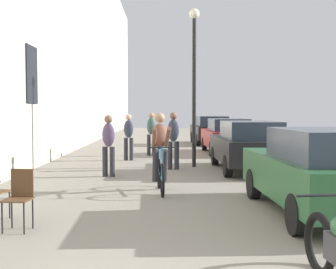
{
  "coord_description": "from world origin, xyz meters",
  "views": [
    {
      "loc": [
        0.7,
        -2.78,
        1.76
      ],
      "look_at": [
        0.88,
        13.92,
        0.89
      ],
      "focal_mm": 49.09,
      "sensor_mm": 36.0,
      "label": 1
    }
  ],
  "objects_px": {
    "parked_car_fourth": "(210,130)",
    "pedestrian_near": "(109,142)",
    "cyclist_on_bicycle": "(160,154)",
    "pedestrian_mid": "(173,137)",
    "pedestrian_furthest": "(151,131)",
    "street_lamp": "(194,67)",
    "parked_car_nearest": "(320,170)",
    "parked_car_third": "(227,135)",
    "pedestrian_far": "(129,134)",
    "parked_car_second": "(248,145)",
    "cafe_chair_mid_toward_wall": "(20,195)"
  },
  "relations": [
    {
      "from": "pedestrian_furthest",
      "to": "street_lamp",
      "type": "distance_m",
      "value": 4.46
    },
    {
      "from": "parked_car_second",
      "to": "cafe_chair_mid_toward_wall",
      "type": "bearing_deg",
      "value": -124.91
    },
    {
      "from": "pedestrian_far",
      "to": "parked_car_third",
      "type": "xyz_separation_m",
      "value": [
        3.83,
        2.51,
        -0.18
      ]
    },
    {
      "from": "pedestrian_far",
      "to": "pedestrian_near",
      "type": "bearing_deg",
      "value": -93.27
    },
    {
      "from": "pedestrian_near",
      "to": "street_lamp",
      "type": "distance_m",
      "value": 3.89
    },
    {
      "from": "cyclist_on_bicycle",
      "to": "pedestrian_furthest",
      "type": "distance_m",
      "value": 7.98
    },
    {
      "from": "cyclist_on_bicycle",
      "to": "street_lamp",
      "type": "xyz_separation_m",
      "value": [
        1.03,
        4.34,
        2.3
      ]
    },
    {
      "from": "pedestrian_mid",
      "to": "pedestrian_furthest",
      "type": "height_order",
      "value": "pedestrian_mid"
    },
    {
      "from": "pedestrian_mid",
      "to": "parked_car_nearest",
      "type": "height_order",
      "value": "pedestrian_mid"
    },
    {
      "from": "pedestrian_near",
      "to": "parked_car_nearest",
      "type": "relative_size",
      "value": 0.39
    },
    {
      "from": "parked_car_fourth",
      "to": "pedestrian_near",
      "type": "bearing_deg",
      "value": -108.35
    },
    {
      "from": "parked_car_nearest",
      "to": "pedestrian_near",
      "type": "bearing_deg",
      "value": 131.81
    },
    {
      "from": "cyclist_on_bicycle",
      "to": "pedestrian_furthest",
      "type": "relative_size",
      "value": 1.04
    },
    {
      "from": "cafe_chair_mid_toward_wall",
      "to": "parked_car_third",
      "type": "xyz_separation_m",
      "value": [
        4.72,
        11.98,
        0.22
      ]
    },
    {
      "from": "cafe_chair_mid_toward_wall",
      "to": "pedestrian_far",
      "type": "relative_size",
      "value": 0.54
    },
    {
      "from": "pedestrian_near",
      "to": "parked_car_fourth",
      "type": "bearing_deg",
      "value": 71.65
    },
    {
      "from": "cyclist_on_bicycle",
      "to": "pedestrian_far",
      "type": "distance_m",
      "value": 6.34
    },
    {
      "from": "pedestrian_mid",
      "to": "parked_car_third",
      "type": "xyz_separation_m",
      "value": [
        2.3,
        5.06,
        -0.22
      ]
    },
    {
      "from": "cyclist_on_bicycle",
      "to": "pedestrian_mid",
      "type": "distance_m",
      "value": 3.7
    },
    {
      "from": "parked_car_third",
      "to": "parked_car_nearest",
      "type": "bearing_deg",
      "value": -89.91
    },
    {
      "from": "pedestrian_furthest",
      "to": "parked_car_third",
      "type": "height_order",
      "value": "pedestrian_furthest"
    },
    {
      "from": "street_lamp",
      "to": "parked_car_nearest",
      "type": "xyz_separation_m",
      "value": [
        1.66,
        -6.68,
        -2.35
      ]
    },
    {
      "from": "pedestrian_near",
      "to": "pedestrian_far",
      "type": "height_order",
      "value": "same"
    },
    {
      "from": "street_lamp",
      "to": "parked_car_third",
      "type": "xyz_separation_m",
      "value": [
        1.64,
        4.4,
        -2.37
      ]
    },
    {
      "from": "pedestrian_near",
      "to": "street_lamp",
      "type": "relative_size",
      "value": 0.33
    },
    {
      "from": "pedestrian_furthest",
      "to": "parked_car_second",
      "type": "distance_m",
      "value": 5.5
    },
    {
      "from": "cafe_chair_mid_toward_wall",
      "to": "parked_car_fourth",
      "type": "height_order",
      "value": "parked_car_fourth"
    },
    {
      "from": "pedestrian_near",
      "to": "parked_car_nearest",
      "type": "bearing_deg",
      "value": -48.19
    },
    {
      "from": "cafe_chair_mid_toward_wall",
      "to": "pedestrian_far",
      "type": "distance_m",
      "value": 9.52
    },
    {
      "from": "pedestrian_near",
      "to": "pedestrian_far",
      "type": "bearing_deg",
      "value": 86.73
    },
    {
      "from": "cafe_chair_mid_toward_wall",
      "to": "parked_car_nearest",
      "type": "relative_size",
      "value": 0.21
    },
    {
      "from": "parked_car_fourth",
      "to": "pedestrian_furthest",
      "type": "bearing_deg",
      "value": -115.8
    },
    {
      "from": "pedestrian_mid",
      "to": "parked_car_fourth",
      "type": "height_order",
      "value": "pedestrian_mid"
    },
    {
      "from": "pedestrian_near",
      "to": "parked_car_third",
      "type": "relative_size",
      "value": 0.4
    },
    {
      "from": "street_lamp",
      "to": "parked_car_second",
      "type": "bearing_deg",
      "value": -34.47
    },
    {
      "from": "pedestrian_mid",
      "to": "parked_car_fourth",
      "type": "bearing_deg",
      "value": 78.16
    },
    {
      "from": "pedestrian_furthest",
      "to": "street_lamp",
      "type": "bearing_deg",
      "value": -68.52
    },
    {
      "from": "cafe_chair_mid_toward_wall",
      "to": "parked_car_nearest",
      "type": "distance_m",
      "value": 4.83
    },
    {
      "from": "pedestrian_far",
      "to": "parked_car_second",
      "type": "bearing_deg",
      "value": -38.39
    },
    {
      "from": "pedestrian_furthest",
      "to": "parked_car_fourth",
      "type": "relative_size",
      "value": 0.4
    },
    {
      "from": "cyclist_on_bicycle",
      "to": "parked_car_second",
      "type": "xyz_separation_m",
      "value": [
        2.53,
        3.31,
        -0.06
      ]
    },
    {
      "from": "parked_car_third",
      "to": "pedestrian_furthest",
      "type": "bearing_deg",
      "value": -165.91
    },
    {
      "from": "pedestrian_near",
      "to": "parked_car_second",
      "type": "distance_m",
      "value": 4.07
    },
    {
      "from": "pedestrian_far",
      "to": "parked_car_second",
      "type": "distance_m",
      "value": 4.7
    },
    {
      "from": "street_lamp",
      "to": "parked_car_second",
      "type": "relative_size",
      "value": 1.19
    },
    {
      "from": "pedestrian_near",
      "to": "parked_car_third",
      "type": "bearing_deg",
      "value": 58.14
    },
    {
      "from": "pedestrian_far",
      "to": "parked_car_nearest",
      "type": "bearing_deg",
      "value": -65.84
    },
    {
      "from": "cyclist_on_bicycle",
      "to": "pedestrian_mid",
      "type": "height_order",
      "value": "pedestrian_mid"
    },
    {
      "from": "cyclist_on_bicycle",
      "to": "parked_car_fourth",
      "type": "height_order",
      "value": "cyclist_on_bicycle"
    },
    {
      "from": "cafe_chair_mid_toward_wall",
      "to": "pedestrian_far",
      "type": "xyz_separation_m",
      "value": [
        0.89,
        9.47,
        0.41
      ]
    }
  ]
}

